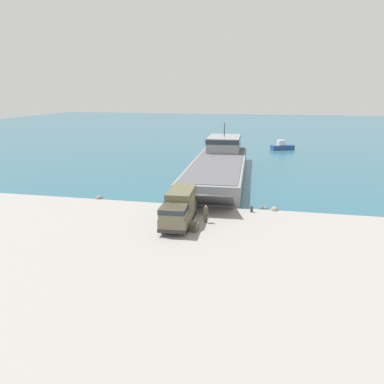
# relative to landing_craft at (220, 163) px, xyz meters

# --- Properties ---
(ground_plane) EXTENTS (240.00, 240.00, 0.00)m
(ground_plane) POSITION_rel_landing_craft_xyz_m (0.37, -22.35, -1.78)
(ground_plane) COLOR gray
(water_surface) EXTENTS (240.00, 180.00, 0.01)m
(water_surface) POSITION_rel_landing_craft_xyz_m (0.37, 72.17, -1.77)
(water_surface) COLOR #285B70
(water_surface) RESTS_ON ground_plane
(landing_craft) EXTENTS (9.49, 35.60, 7.36)m
(landing_craft) POSITION_rel_landing_craft_xyz_m (0.00, 0.00, 0.00)
(landing_craft) COLOR gray
(landing_craft) RESTS_ON ground_plane
(military_truck) EXTENTS (2.99, 7.78, 3.21)m
(military_truck) POSITION_rel_landing_craft_xyz_m (-0.65, -24.23, -0.12)
(military_truck) COLOR #6B664C
(military_truck) RESTS_ON ground_plane
(soldier_on_ramp) EXTENTS (0.50, 0.42, 1.81)m
(soldier_on_ramp) POSITION_rel_landing_craft_xyz_m (1.92, -23.43, -0.73)
(soldier_on_ramp) COLOR #4C4738
(soldier_on_ramp) RESTS_ON ground_plane
(moored_boat_a) EXTENTS (5.40, 3.75, 2.20)m
(moored_boat_a) POSITION_rel_landing_craft_xyz_m (10.32, 28.08, -1.05)
(moored_boat_a) COLOR navy
(moored_boat_a) RESTS_ON ground_plane
(mooring_bollard) EXTENTS (0.34, 0.34, 0.71)m
(mooring_bollard) POSITION_rel_landing_craft_xyz_m (6.24, -19.03, -1.39)
(mooring_bollard) COLOR #333338
(mooring_bollard) RESTS_ON ground_plane
(cargo_crate) EXTENTS (0.91, 1.03, 0.74)m
(cargo_crate) POSITION_rel_landing_craft_xyz_m (1.24, -25.98, -1.41)
(cargo_crate) COLOR #4C4738
(cargo_crate) RESTS_ON ground_plane
(shoreline_rock_a) EXTENTS (0.85, 0.85, 0.85)m
(shoreline_rock_a) POSITION_rel_landing_craft_xyz_m (8.68, -17.85, -1.78)
(shoreline_rock_a) COLOR gray
(shoreline_rock_a) RESTS_ON ground_plane
(shoreline_rock_b) EXTENTS (0.83, 0.83, 0.83)m
(shoreline_rock_b) POSITION_rel_landing_craft_xyz_m (-12.47, -17.56, -1.78)
(shoreline_rock_b) COLOR gray
(shoreline_rock_b) RESTS_ON ground_plane
(shoreline_rock_c) EXTENTS (0.60, 0.60, 0.60)m
(shoreline_rock_c) POSITION_rel_landing_craft_xyz_m (7.31, -17.45, -1.78)
(shoreline_rock_c) COLOR #66605B
(shoreline_rock_c) RESTS_ON ground_plane
(shoreline_rock_d) EXTENTS (0.54, 0.54, 0.54)m
(shoreline_rock_d) POSITION_rel_landing_craft_xyz_m (7.69, -17.40, -1.78)
(shoreline_rock_d) COLOR gray
(shoreline_rock_d) RESTS_ON ground_plane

